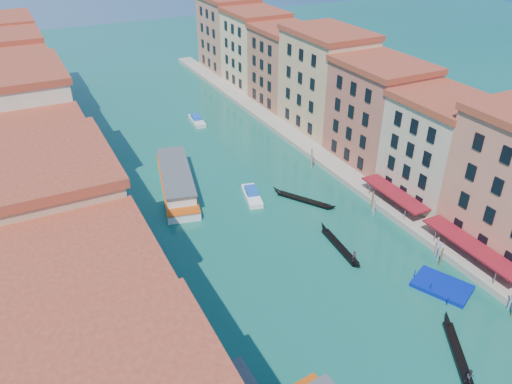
{
  "coord_description": "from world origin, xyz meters",
  "views": [
    {
      "loc": [
        -27.52,
        -11.06,
        42.44
      ],
      "look_at": [
        0.9,
        44.91,
        5.77
      ],
      "focal_mm": 35.0,
      "sensor_mm": 36.0,
      "label": 1
    }
  ],
  "objects_px": {
    "vaporetto_far": "(176,180)",
    "blue_dock": "(442,286)",
    "gondola_fore": "(340,246)",
    "gondola_right": "(459,354)"
  },
  "relations": [
    {
      "from": "vaporetto_far",
      "to": "blue_dock",
      "type": "relative_size",
      "value": 2.85
    },
    {
      "from": "gondola_fore",
      "to": "blue_dock",
      "type": "relative_size",
      "value": 1.42
    },
    {
      "from": "vaporetto_far",
      "to": "gondola_fore",
      "type": "relative_size",
      "value": 2.0
    },
    {
      "from": "vaporetto_far",
      "to": "blue_dock",
      "type": "xyz_separation_m",
      "value": [
        21.49,
        -39.78,
        -1.23
      ]
    },
    {
      "from": "gondola_right",
      "to": "vaporetto_far",
      "type": "bearing_deg",
      "value": 138.46
    },
    {
      "from": "gondola_fore",
      "to": "gondola_right",
      "type": "height_order",
      "value": "gondola_right"
    },
    {
      "from": "gondola_fore",
      "to": "gondola_right",
      "type": "bearing_deg",
      "value": -84.78
    },
    {
      "from": "vaporetto_far",
      "to": "gondola_right",
      "type": "xyz_separation_m",
      "value": [
        14.78,
        -48.92,
        -1.06
      ]
    },
    {
      "from": "gondola_fore",
      "to": "blue_dock",
      "type": "height_order",
      "value": "gondola_fore"
    },
    {
      "from": "gondola_fore",
      "to": "gondola_right",
      "type": "relative_size",
      "value": 1.09
    }
  ]
}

